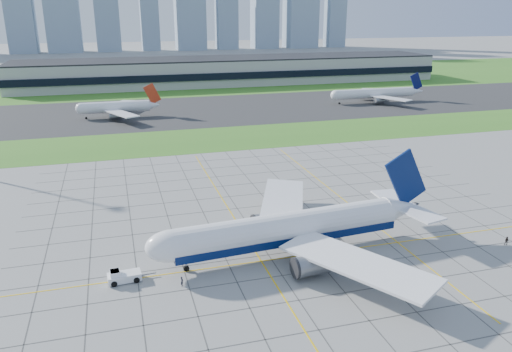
{
  "coord_description": "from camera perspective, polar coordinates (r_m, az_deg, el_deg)",
  "views": [
    {
      "loc": [
        -33.35,
        -79.75,
        43.25
      ],
      "look_at": [
        -3.12,
        25.33,
        7.0
      ],
      "focal_mm": 35.0,
      "sensor_mm": 36.0,
      "label": 1
    }
  ],
  "objects": [
    {
      "name": "apron_markings",
      "position": [
        106.12,
        3.99,
        -5.75
      ],
      "size": [
        120.0,
        130.0,
        0.03
      ],
      "color": "#474744",
      "rests_on": "ground"
    },
    {
      "name": "grass_far",
      "position": [
        339.17,
        -10.46,
        10.72
      ],
      "size": [
        700.0,
        145.0,
        0.04
      ],
      "primitive_type": "cube",
      "color": "#377220",
      "rests_on": "ground"
    },
    {
      "name": "distant_jet_2",
      "position": [
        257.41,
        13.47,
        9.19
      ],
      "size": [
        47.95,
        42.66,
        14.08
      ],
      "color": "white",
      "rests_on": "ground"
    },
    {
      "name": "distant_jet_1",
      "position": [
        221.86,
        -15.58,
        7.61
      ],
      "size": [
        33.22,
        42.66,
        14.08
      ],
      "color": "white",
      "rests_on": "ground"
    },
    {
      "name": "ground",
      "position": [
        96.66,
        6.0,
        -8.35
      ],
      "size": [
        1400.0,
        1400.0,
        0.0
      ],
      "primitive_type": "plane",
      "color": "#9A9A95",
      "rests_on": "ground"
    },
    {
      "name": "crew_near",
      "position": [
        84.91,
        -8.45,
        -11.84
      ],
      "size": [
        0.6,
        0.72,
        1.7
      ],
      "primitive_type": "imported",
      "rotation": [
        0.0,
        0.0,
        1.21
      ],
      "color": "black",
      "rests_on": "ground"
    },
    {
      "name": "grass_median",
      "position": [
        178.31,
        -4.8,
        4.25
      ],
      "size": [
        700.0,
        35.0,
        0.04
      ],
      "primitive_type": "cube",
      "color": "#377220",
      "rests_on": "ground"
    },
    {
      "name": "pushback_tug",
      "position": [
        88.12,
        -15.0,
        -11.0
      ],
      "size": [
        8.11,
        3.2,
        2.24
      ],
      "rotation": [
        0.0,
        0.0,
        0.08
      ],
      "color": "white",
      "rests_on": "ground"
    },
    {
      "name": "terminal",
      "position": [
        320.15,
        -2.76,
        11.98
      ],
      "size": [
        260.0,
        43.0,
        15.8
      ],
      "color": "#B7B7B2",
      "rests_on": "ground"
    },
    {
      "name": "asphalt_taxiway",
      "position": [
        231.28,
        -7.54,
        7.41
      ],
      "size": [
        700.0,
        75.0,
        0.04
      ],
      "primitive_type": "cube",
      "color": "#383838",
      "rests_on": "ground"
    },
    {
      "name": "airliner",
      "position": [
        93.07,
        3.86,
        -6.05
      ],
      "size": [
        56.8,
        57.36,
        17.87
      ],
      "rotation": [
        0.0,
        0.0,
        0.08
      ],
      "color": "white",
      "rests_on": "ground"
    },
    {
      "name": "crew_far",
      "position": [
        108.94,
        26.75,
        -6.65
      ],
      "size": [
        1.06,
        1.06,
        1.73
      ],
      "primitive_type": "imported",
      "rotation": [
        0.0,
        0.0,
        -0.76
      ],
      "color": "black",
      "rests_on": "ground"
    }
  ]
}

